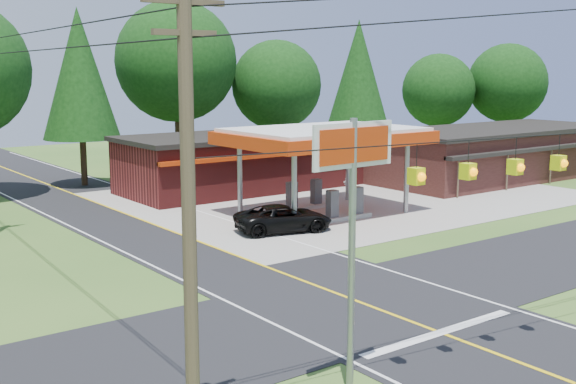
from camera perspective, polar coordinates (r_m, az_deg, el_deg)
ground at (r=25.65m, az=5.85°, el=-8.76°), size 120.00×120.00×0.00m
main_highway at (r=25.65m, az=5.85°, el=-8.74°), size 8.00×120.00×0.02m
cross_road at (r=25.64m, az=5.85°, el=-8.73°), size 70.00×7.00×0.02m
lane_center_yellow at (r=25.64m, az=5.85°, el=-8.70°), size 0.15×110.00×0.00m
gas_canopy at (r=40.24m, az=2.89°, el=4.22°), size 10.60×7.40×4.88m
convenience_store at (r=49.09m, az=-3.68°, el=2.44°), size 16.40×7.55×3.80m
strip_building at (r=56.27m, az=15.98°, el=3.01°), size 20.40×8.75×3.80m
utility_pole_near_left at (r=14.94m, az=-7.85°, el=-1.57°), size 1.80×0.30×10.00m
overhead_beacons at (r=19.64m, az=15.91°, el=3.82°), size 17.04×2.04×1.03m
treeline_backdrop at (r=45.32m, az=-14.37°, el=8.62°), size 70.27×51.59×13.30m
suv_car at (r=36.25m, az=-0.35°, el=-2.11°), size 6.02×6.02×1.36m
sedan_car at (r=51.87m, az=4.03°, el=1.35°), size 4.28×4.28×1.19m
big_stop_sign at (r=17.51m, az=5.16°, el=0.04°), size 2.58×0.25×6.94m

